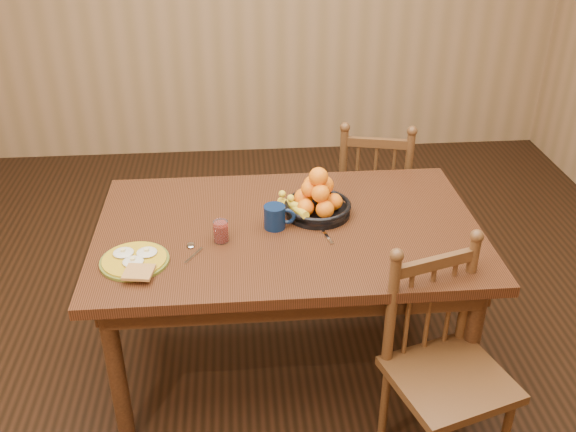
{
  "coord_description": "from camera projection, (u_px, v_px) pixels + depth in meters",
  "views": [
    {
      "loc": [
        -0.19,
        -2.3,
        2.12
      ],
      "look_at": [
        0.0,
        0.0,
        0.8
      ],
      "focal_mm": 40.0,
      "sensor_mm": 36.0,
      "label": 1
    }
  ],
  "objects": [
    {
      "name": "coffee_mug",
      "position": [
        276.0,
        217.0,
        2.65
      ],
      "size": [
        0.13,
        0.09,
        0.1
      ],
      "color": "#0A1937",
      "rests_on": "dining_table"
    },
    {
      "name": "fork",
      "position": [
        326.0,
        231.0,
        2.64
      ],
      "size": [
        0.05,
        0.18,
        0.0
      ],
      "rotation": [
        0.0,
        0.0,
        0.24
      ],
      "color": "silver",
      "rests_on": "dining_table"
    },
    {
      "name": "dining_table",
      "position": [
        288.0,
        243.0,
        2.73
      ],
      "size": [
        1.6,
        1.0,
        0.75
      ],
      "color": "black",
      "rests_on": "ground"
    },
    {
      "name": "spoon",
      "position": [
        192.0,
        249.0,
        2.53
      ],
      "size": [
        0.07,
        0.15,
        0.01
      ],
      "rotation": [
        0.0,
        0.0,
        -0.53
      ],
      "color": "silver",
      "rests_on": "dining_table"
    },
    {
      "name": "chair_far",
      "position": [
        373.0,
        198.0,
        3.56
      ],
      "size": [
        0.49,
        0.47,
        0.9
      ],
      "rotation": [
        0.0,
        0.0,
        2.91
      ],
      "color": "#442914",
      "rests_on": "ground"
    },
    {
      "name": "room",
      "position": [
        288.0,
        88.0,
        2.39
      ],
      "size": [
        4.52,
        5.02,
        2.72
      ],
      "color": "black",
      "rests_on": "ground"
    },
    {
      "name": "fruit_bowl",
      "position": [
        316.0,
        200.0,
        2.74
      ],
      "size": [
        0.32,
        0.29,
        0.22
      ],
      "color": "black",
      "rests_on": "dining_table"
    },
    {
      "name": "breakfast_plate",
      "position": [
        135.0,
        260.0,
        2.44
      ],
      "size": [
        0.26,
        0.29,
        0.04
      ],
      "color": "#59601E",
      "rests_on": "dining_table"
    },
    {
      "name": "chair_near",
      "position": [
        444.0,
        369.0,
        2.39
      ],
      "size": [
        0.51,
        0.49,
        0.9
      ],
      "rotation": [
        0.0,
        0.0,
        0.3
      ],
      "color": "#442914",
      "rests_on": "ground"
    },
    {
      "name": "juice_glass",
      "position": [
        221.0,
        232.0,
        2.56
      ],
      "size": [
        0.06,
        0.06,
        0.09
      ],
      "color": "silver",
      "rests_on": "dining_table"
    }
  ]
}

